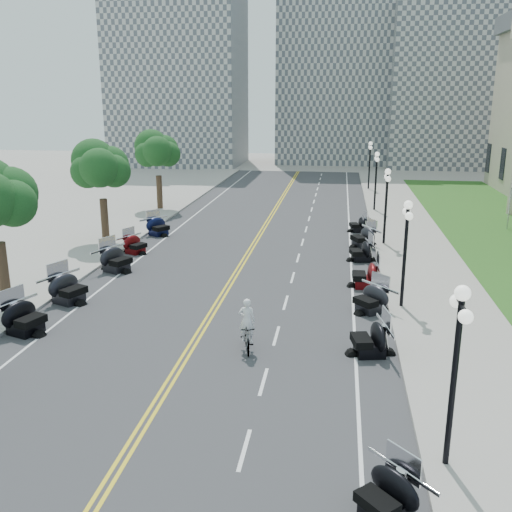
{
  "coord_description": "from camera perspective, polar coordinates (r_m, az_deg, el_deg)",
  "views": [
    {
      "loc": [
        5.54,
        -21.67,
        9.46
      ],
      "look_at": [
        1.62,
        4.96,
        2.0
      ],
      "focal_mm": 40.0,
      "sensor_mm": 36.0,
      "label": 1
    }
  ],
  "objects": [
    {
      "name": "street_lamp_1",
      "position": [
        15.6,
        19.18,
        -11.53
      ],
      "size": [
        0.5,
        1.2,
        4.9
      ],
      "primitive_type": null,
      "color": "black",
      "rests_on": "sidewalk_north"
    },
    {
      "name": "motorcycle_n_6",
      "position": [
        26.55,
        11.41,
        -4.09
      ],
      "size": [
        2.83,
        2.83,
        1.4
      ],
      "primitive_type": null,
      "rotation": [
        0.0,
        0.0,
        -0.84
      ],
      "color": "black",
      "rests_on": "road"
    },
    {
      "name": "motorcycle_s_5",
      "position": [
        25.59,
        -22.15,
        -5.57
      ],
      "size": [
        2.78,
        2.78,
        1.53
      ],
      "primitive_type": null,
      "rotation": [
        0.0,
        0.0,
        1.25
      ],
      "color": "black",
      "rests_on": "road"
    },
    {
      "name": "motorcycle_s_8",
      "position": [
        36.68,
        -12.01,
        1.24
      ],
      "size": [
        2.45,
        2.45,
        1.29
      ],
      "primitive_type": null,
      "rotation": [
        0.0,
        0.0,
        1.14
      ],
      "color": "#590A0C",
      "rests_on": "road"
    },
    {
      "name": "motorcycle_n_8",
      "position": [
        34.74,
        10.48,
        0.6
      ],
      "size": [
        2.32,
        2.32,
        1.37
      ],
      "primitive_type": null,
      "rotation": [
        0.0,
        0.0,
        -1.36
      ],
      "color": "black",
      "rests_on": "road"
    },
    {
      "name": "lane_dash_15",
      "position": [
        58.48,
        6.0,
        6.11
      ],
      "size": [
        0.12,
        2.0,
        0.0
      ],
      "primitive_type": "cube",
      "color": "white",
      "rests_on": "road"
    },
    {
      "name": "lane_dash_13",
      "position": [
        50.61,
        5.59,
        4.66
      ],
      "size": [
        0.12,
        2.0,
        0.0
      ],
      "primitive_type": "cube",
      "color": "white",
      "rests_on": "road"
    },
    {
      "name": "tree_4",
      "position": [
        50.36,
        -9.79,
        9.91
      ],
      "size": [
        4.8,
        4.8,
        9.2
      ],
      "primitive_type": null,
      "color": "#235619",
      "rests_on": "sidewalk_south"
    },
    {
      "name": "lane_dash_17",
      "position": [
        66.38,
        6.31,
        7.22
      ],
      "size": [
        0.12,
        2.0,
        0.0
      ],
      "primitive_type": "cube",
      "color": "white",
      "rests_on": "road"
    },
    {
      "name": "lane_dash_5",
      "position": [
        20.17,
        0.75,
        -12.44
      ],
      "size": [
        0.12,
        2.0,
        0.0
      ],
      "primitive_type": "cube",
      "color": "white",
      "rests_on": "road"
    },
    {
      "name": "sidewalk_south",
      "position": [
        36.72,
        -17.86,
        -0.08
      ],
      "size": [
        5.0,
        90.0,
        0.15
      ],
      "primitive_type": "cube",
      "color": "#9E9991",
      "rests_on": "ground"
    },
    {
      "name": "distant_block_b",
      "position": [
        89.85,
        7.79,
        18.89
      ],
      "size": [
        16.0,
        12.0,
        30.0
      ],
      "primitive_type": "cube",
      "color": "gray",
      "rests_on": "ground"
    },
    {
      "name": "street_lamp_2",
      "position": [
        26.74,
        14.65,
        0.11
      ],
      "size": [
        0.5,
        1.2,
        4.9
      ],
      "primitive_type": null,
      "color": "black",
      "rests_on": "sidewalk_north"
    },
    {
      "name": "lane_dash_6",
      "position": [
        23.75,
        2.05,
        -7.96
      ],
      "size": [
        0.12,
        2.0,
        0.0
      ],
      "primitive_type": "cube",
      "color": "white",
      "rests_on": "road"
    },
    {
      "name": "lane_dash_4",
      "position": [
        16.78,
        -1.17,
        -18.78
      ],
      "size": [
        0.12,
        2.0,
        0.0
      ],
      "primitive_type": "cube",
      "color": "white",
      "rests_on": "road"
    },
    {
      "name": "motorcycle_n_9",
      "position": [
        38.04,
        10.69,
        1.97
      ],
      "size": [
        2.86,
        2.86,
        1.49
      ],
      "primitive_type": null,
      "rotation": [
        0.0,
        0.0,
        -1.1
      ],
      "color": "black",
      "rests_on": "road"
    },
    {
      "name": "edge_line_north",
      "position": [
        33.06,
        9.51,
        -1.33
      ],
      "size": [
        0.12,
        90.0,
        0.0
      ],
      "primitive_type": "cube",
      "color": "white",
      "rests_on": "road"
    },
    {
      "name": "bicycle",
      "position": [
        22.26,
        -0.91,
        -8.11
      ],
      "size": [
        0.93,
        1.9,
        1.1
      ],
      "primitive_type": "imported",
      "rotation": [
        0.0,
        0.0,
        0.24
      ],
      "color": "#A51414",
      "rests_on": "road"
    },
    {
      "name": "lane_dash_7",
      "position": [
        27.45,
        2.98,
        -4.66
      ],
      "size": [
        0.12,
        2.0,
        0.0
      ],
      "primitive_type": "cube",
      "color": "white",
      "rests_on": "road"
    },
    {
      "name": "ground",
      "position": [
        24.28,
        -5.54,
        -7.51
      ],
      "size": [
        160.0,
        160.0,
        0.0
      ],
      "primitive_type": "plane",
      "color": "gray"
    },
    {
      "name": "cyclist_rider",
      "position": [
        21.72,
        -0.93,
        -4.64
      ],
      "size": [
        0.65,
        0.43,
        1.78
      ],
      "primitive_type": "imported",
      "rotation": [
        0.0,
        0.0,
        3.14
      ],
      "color": "silver",
      "rests_on": "bicycle"
    },
    {
      "name": "lane_dash_12",
      "position": [
        46.69,
        5.34,
        3.75
      ],
      "size": [
        0.12,
        2.0,
        0.0
      ],
      "primitive_type": "cube",
      "color": "white",
      "rests_on": "road"
    },
    {
      "name": "lane_dash_9",
      "position": [
        35.04,
        4.23,
        -0.19
      ],
      "size": [
        0.12,
        2.0,
        0.0
      ],
      "primitive_type": "cube",
      "color": "white",
      "rests_on": "road"
    },
    {
      "name": "lane_dash_8",
      "position": [
        31.22,
        3.68,
        -2.16
      ],
      "size": [
        0.12,
        2.0,
        0.0
      ],
      "primitive_type": "cube",
      "color": "white",
      "rests_on": "road"
    },
    {
      "name": "motorcycle_n_7",
      "position": [
        29.94,
        10.92,
        -1.73
      ],
      "size": [
        2.18,
        2.18,
        1.48
      ],
      "primitive_type": null,
      "rotation": [
        0.0,
        0.0,
        -1.54
      ],
      "color": "#590A0C",
      "rests_on": "road"
    },
    {
      "name": "lane_dash_10",
      "position": [
        38.9,
        4.67,
        1.38
      ],
      "size": [
        0.12,
        2.0,
        0.0
      ],
      "primitive_type": "cube",
      "color": "white",
      "rests_on": "road"
    },
    {
      "name": "motorcycle_n_5",
      "position": [
        22.26,
        11.34,
        -7.94
      ],
      "size": [
        2.44,
        2.44,
        1.45
      ],
      "primitive_type": null,
      "rotation": [
        0.0,
        0.0,
        -1.37
      ],
      "color": "black",
      "rests_on": "road"
    },
    {
      "name": "street_lamp_5",
      "position": [
        62.12,
        11.28,
        8.86
      ],
      "size": [
        0.5,
        1.2,
        4.9
      ],
      "primitive_type": null,
      "color": "black",
      "rests_on": "sidewalk_north"
    },
    {
      "name": "centerline_yellow_a",
      "position": [
        33.53,
        -1.69,
        -0.88
      ],
      "size": [
        0.12,
        90.0,
        0.0
      ],
      "primitive_type": "cube",
      "color": "yellow",
      "rests_on": "road"
    },
    {
      "name": "street_lamp_3",
      "position": [
        38.41,
        12.85,
        4.82
      ],
      "size": [
        0.5,
        1.2,
        4.9
      ],
      "primitive_type": null,
      "color": "black",
      "rests_on": "sidewalk_north"
    },
    {
      "name": "centerline_yellow_b",
      "position": [
        33.49,
        -1.29,
        -0.9
      ],
      "size": [
        0.12,
        90.0,
        0.0
      ],
      "primitive_type": "cube",
      "color": "yellow",
      "rests_on": "road"
    },
    {
      "name": "road",
      "position": [
        33.51,
        -1.49,
        -0.9
      ],
      "size": [
        16.0,
        90.0,
        0.01
      ],
      "primitive_type": "cube",
      "color": "#333335",
      "rests_on": "ground"
    },
    {
      "name": "lane_dash_14",
      "position": [
        54.54,
        5.81,
        5.44
      ],
      "size": [
        0.12,
        2.0,
        0.0
      ],
      "primitive_type": "cube",
      "color": "white",
      "rests_on": "road"
    },
    {
      "name": "distant_block_c",
      "position": [
        88.23,
        19.88,
        15.61
      ],
      "size": [
        20.0,
        14.0,
        22.0
      ],
      "primitive_type": "cube",
      "color": "gray",
      "rests_on": "ground"
    },
    {
      "name": "distant_block_a",
      "position": [
        86.99,
        -7.71,
        17.69
      ],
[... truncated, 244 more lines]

